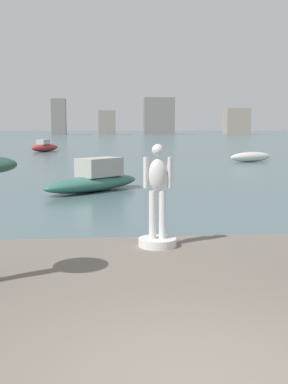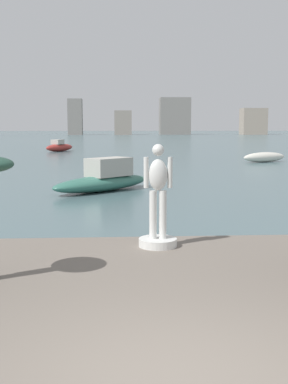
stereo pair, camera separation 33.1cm
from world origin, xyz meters
The scene contains 7 objects.
ground_plane centered at (0.00, 40.00, 0.00)m, with size 400.00×400.00×0.00m, color #4C666B.
pier centered at (0.00, 1.62, 0.20)m, with size 7.05×9.24×0.40m, color #70665B.
statue_white_figure centered at (0.29, 5.36, 1.15)m, with size 0.78×0.78×2.09m.
boat_mid centered at (-1.04, 16.97, 0.51)m, with size 4.82×4.70×1.43m.
boat_far centered at (-6.57, 49.66, 0.48)m, with size 3.38×4.37×1.30m.
boat_leftward centered at (11.05, 33.02, 0.38)m, with size 3.99×2.43×0.77m.
distant_skyline centered at (11.05, 142.67, 4.52)m, with size 93.47×9.33×10.99m.
Camera 2 is at (-0.58, -4.40, 2.86)m, focal length 45.91 mm.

